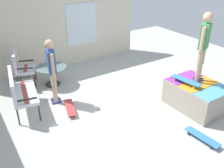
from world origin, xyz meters
TOP-DOWN VIEW (x-y plane):
  - ground_plane at (0.00, 0.00)m, footprint 12.00×12.00m
  - house_facade at (3.80, 0.49)m, footprint 0.23×6.00m
  - skate_ramp at (-0.62, -1.45)m, footprint 1.41×1.92m
  - patio_bench at (1.56, 2.38)m, footprint 1.33×0.76m
  - patio_chair_near_house at (2.99, 1.95)m, footprint 0.76×0.72m
  - patio_table at (2.53, 1.22)m, footprint 0.90×0.90m
  - person_watching at (1.56, 1.51)m, footprint 0.47×0.29m
  - person_skater at (-0.49, -1.51)m, footprint 0.34×0.44m
  - skateboard_by_bench at (0.95, 1.36)m, footprint 0.82×0.40m
  - skateboard_spare at (-1.60, -0.51)m, footprint 0.81×0.26m
  - skateboard_on_ramp at (-0.44, -1.15)m, footprint 0.82×0.31m

SIDE VIEW (x-z plane):
  - ground_plane at x=0.00m, z-range -0.10..0.00m
  - skateboard_by_bench at x=0.95m, z-range 0.03..0.14m
  - skateboard_spare at x=-1.60m, z-range 0.03..0.14m
  - skate_ramp at x=-0.62m, z-range 0.00..0.66m
  - patio_table at x=2.53m, z-range 0.12..0.69m
  - patio_chair_near_house at x=2.99m, z-range 0.10..1.12m
  - patio_bench at x=1.56m, z-range 0.11..1.13m
  - skateboard_on_ramp at x=-0.44m, z-range 0.70..0.80m
  - person_watching at x=1.56m, z-range 0.14..1.85m
  - house_facade at x=3.80m, z-range 0.00..2.48m
  - person_skater at x=-0.49m, z-range 0.81..2.52m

